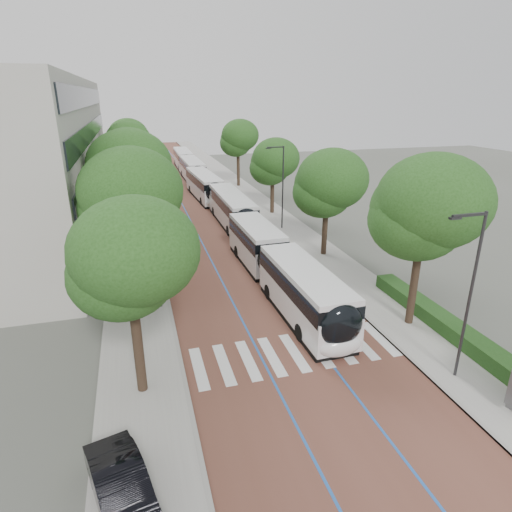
# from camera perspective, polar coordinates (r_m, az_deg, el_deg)

# --- Properties ---
(ground) EXTENTS (160.00, 160.00, 0.00)m
(ground) POSITION_cam_1_polar(r_m,az_deg,el_deg) (22.07, 5.60, -14.16)
(ground) COLOR #51544C
(ground) RESTS_ON ground
(road) EXTENTS (11.00, 140.00, 0.02)m
(road) POSITION_cam_1_polar(r_m,az_deg,el_deg) (58.54, -8.81, 8.04)
(road) COLOR brown
(road) RESTS_ON ground
(sidewalk_left) EXTENTS (4.00, 140.00, 0.12)m
(sidewalk_left) POSITION_cam_1_polar(r_m,az_deg,el_deg) (58.12, -16.22, 7.42)
(sidewalk_left) COLOR #989590
(sidewalk_left) RESTS_ON ground
(sidewalk_right) EXTENTS (4.00, 140.00, 0.12)m
(sidewalk_right) POSITION_cam_1_polar(r_m,az_deg,el_deg) (59.88, -1.61, 8.61)
(sidewalk_right) COLOR #989590
(sidewalk_right) RESTS_ON ground
(kerb_left) EXTENTS (0.20, 140.00, 0.14)m
(kerb_left) POSITION_cam_1_polar(r_m,az_deg,el_deg) (58.13, -14.33, 7.60)
(kerb_left) COLOR gray
(kerb_left) RESTS_ON ground
(kerb_right) EXTENTS (0.20, 140.00, 0.14)m
(kerb_right) POSITION_cam_1_polar(r_m,az_deg,el_deg) (59.46, -3.41, 8.49)
(kerb_right) COLOR gray
(kerb_right) RESTS_ON ground
(zebra_crossing) EXTENTS (10.55, 3.60, 0.01)m
(zebra_crossing) POSITION_cam_1_polar(r_m,az_deg,el_deg) (22.88, 5.16, -12.66)
(zebra_crossing) COLOR silver
(zebra_crossing) RESTS_ON ground
(lane_line_left) EXTENTS (0.12, 126.00, 0.01)m
(lane_line_left) POSITION_cam_1_polar(r_m,az_deg,el_deg) (58.37, -10.38, 7.92)
(lane_line_left) COLOR #2257AA
(lane_line_left) RESTS_ON road
(lane_line_right) EXTENTS (0.12, 126.00, 0.01)m
(lane_line_right) POSITION_cam_1_polar(r_m,az_deg,el_deg) (58.75, -7.25, 8.18)
(lane_line_right) COLOR #2257AA
(lane_line_right) RESTS_ON road
(hedge) EXTENTS (1.20, 14.00, 0.80)m
(hedge) POSITION_cam_1_polar(r_m,az_deg,el_deg) (26.14, 24.81, -8.87)
(hedge) COLOR #1C3F15
(hedge) RESTS_ON sidewalk_right
(streetlight_near) EXTENTS (1.82, 0.20, 8.00)m
(streetlight_near) POSITION_cam_1_polar(r_m,az_deg,el_deg) (20.82, 26.52, -3.49)
(streetlight_near) COLOR #2D2D30
(streetlight_near) RESTS_ON sidewalk_right
(streetlight_far) EXTENTS (1.82, 0.20, 8.00)m
(streetlight_far) POSITION_cam_1_polar(r_m,az_deg,el_deg) (41.79, 3.37, 9.95)
(streetlight_far) COLOR #2D2D30
(streetlight_far) RESTS_ON sidewalk_right
(lamp_post_left) EXTENTS (0.14, 0.14, 8.00)m
(lamp_post_left) POSITION_cam_1_polar(r_m,az_deg,el_deg) (26.17, -13.19, 1.27)
(lamp_post_left) COLOR #2D2D30
(lamp_post_left) RESTS_ON sidewalk_left
(trees_left) EXTENTS (6.49, 60.67, 9.68)m
(trees_left) POSITION_cam_1_polar(r_m,az_deg,el_deg) (43.28, -16.85, 11.79)
(trees_left) COLOR black
(trees_left) RESTS_ON ground
(trees_right) EXTENTS (5.99, 47.63, 9.30)m
(trees_right) POSITION_cam_1_polar(r_m,az_deg,el_deg) (39.63, 6.12, 11.33)
(trees_right) COLOR black
(trees_right) RESTS_ON ground
(lead_bus) EXTENTS (2.92, 18.45, 3.20)m
(lead_bus) POSITION_cam_1_polar(r_m,az_deg,el_deg) (28.61, 3.41, -1.85)
(lead_bus) COLOR black
(lead_bus) RESTS_ON ground
(bus_queued_0) EXTENTS (2.57, 12.40, 3.20)m
(bus_queued_0) POSITION_cam_1_polar(r_m,az_deg,el_deg) (43.67, -3.14, 6.12)
(bus_queued_0) COLOR silver
(bus_queued_0) RESTS_ON ground
(bus_queued_1) EXTENTS (3.12, 12.51, 3.20)m
(bus_queued_1) POSITION_cam_1_polar(r_m,az_deg,el_deg) (55.69, -6.82, 9.19)
(bus_queued_1) COLOR silver
(bus_queued_1) RESTS_ON ground
(bus_queued_2) EXTENTS (2.62, 12.42, 3.20)m
(bus_queued_2) POSITION_cam_1_polar(r_m,az_deg,el_deg) (68.28, -8.45, 11.23)
(bus_queued_2) COLOR silver
(bus_queued_2) RESTS_ON ground
(bus_queued_3) EXTENTS (2.77, 12.44, 3.20)m
(bus_queued_3) POSITION_cam_1_polar(r_m,az_deg,el_deg) (80.74, -9.66, 12.60)
(bus_queued_3) COLOR silver
(bus_queued_3) RESTS_ON ground
(parked_car) EXTENTS (2.70, 4.77, 1.49)m
(parked_car) POSITION_cam_1_polar(r_m,az_deg,el_deg) (15.98, -17.37, -27.65)
(parked_car) COLOR black
(parked_car) RESTS_ON sidewalk_left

